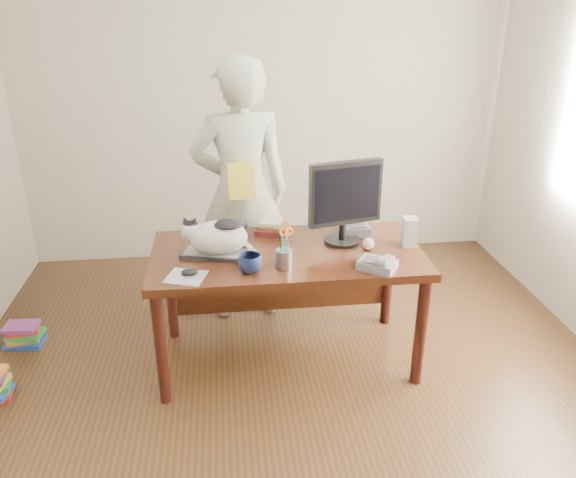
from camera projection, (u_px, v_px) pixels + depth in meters
The scene contains 17 objects.
room at pixel (302, 186), 2.54m from camera, with size 4.50×4.50×4.50m.
desk at pixel (286, 268), 3.45m from camera, with size 1.60×0.80×0.75m.
keyboard at pixel (220, 254), 3.25m from camera, with size 0.47×0.28×0.03m.
cat at pixel (216, 236), 3.21m from camera, with size 0.43×0.28×0.24m.
monitor at pixel (345, 198), 3.32m from camera, with size 0.45×0.27×0.51m.
pen_cup at pixel (284, 256), 3.10m from camera, with size 0.10×0.10×0.24m.
mousepad at pixel (186, 277), 3.01m from camera, with size 0.25×0.24×0.00m.
mouse at pixel (190, 272), 3.02m from camera, with size 0.11×0.08×0.04m.
coffee_mug at pixel (250, 263), 3.05m from camera, with size 0.13×0.13×0.10m, color black.
phone at pixel (378, 264), 3.09m from camera, with size 0.25×0.23×0.09m.
speaker at pixel (409, 232), 3.36m from camera, with size 0.09×0.10×0.18m.
baseball at pixel (368, 244), 3.33m from camera, with size 0.07×0.07×0.07m.
book_stack at pixel (273, 228), 3.56m from camera, with size 0.24×0.21×0.08m.
calculator at pixel (356, 228), 3.58m from camera, with size 0.16×0.21×0.06m.
person at pixel (241, 193), 3.80m from camera, with size 0.67×0.44×1.82m, color silver.
held_book at pixel (241, 181), 3.59m from camera, with size 0.18×0.12×0.24m.
book_pile_b at pixel (24, 335), 3.72m from camera, with size 0.26×0.20×0.15m.
Camera 1 is at (-0.35, -2.40, 2.14)m, focal length 35.00 mm.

